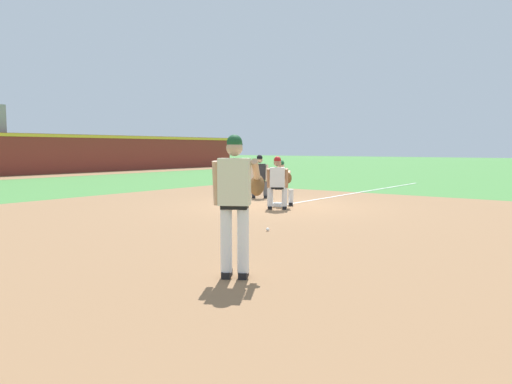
% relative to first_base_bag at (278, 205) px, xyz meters
% --- Properties ---
extents(ground_plane, '(160.00, 160.00, 0.00)m').
position_rel_first_base_bag_xyz_m(ground_plane, '(0.00, 0.00, -0.04)').
color(ground_plane, '#47843D').
extents(infield_dirt_patch, '(18.00, 18.00, 0.01)m').
position_rel_first_base_bag_xyz_m(infield_dirt_patch, '(-3.51, -2.04, -0.04)').
color(infield_dirt_patch, '#936B47').
rests_on(infield_dirt_patch, ground).
extents(foul_line_stripe, '(11.79, 0.10, 0.00)m').
position_rel_first_base_bag_xyz_m(foul_line_stripe, '(5.89, 0.00, -0.04)').
color(foul_line_stripe, white).
rests_on(foul_line_stripe, ground).
extents(first_base_bag, '(0.38, 0.38, 0.09)m').
position_rel_first_base_bag_xyz_m(first_base_bag, '(0.00, 0.00, 0.00)').
color(first_base_bag, white).
rests_on(first_base_bag, ground).
extents(baseball, '(0.07, 0.07, 0.07)m').
position_rel_first_base_bag_xyz_m(baseball, '(-3.77, -2.30, -0.01)').
color(baseball, white).
rests_on(baseball, ground).
extents(pitcher, '(0.84, 0.58, 1.86)m').
position_rel_first_base_bag_xyz_m(pitcher, '(-6.97, -4.07, 1.01)').
color(pitcher, black).
rests_on(pitcher, ground).
extents(first_baseman, '(0.82, 1.02, 1.34)m').
position_rel_first_base_bag_xyz_m(first_baseman, '(0.15, -0.01, 0.69)').
color(first_baseman, black).
rests_on(first_baseman, ground).
extents(baserunner, '(0.63, 0.68, 1.46)m').
position_rel_first_base_bag_xyz_m(baserunner, '(-0.65, -0.41, 0.75)').
color(baserunner, black).
rests_on(baserunner, ground).
extents(umpire, '(0.64, 0.68, 1.46)m').
position_rel_first_base_bag_xyz_m(umpire, '(1.56, 1.81, 0.75)').
color(umpire, black).
rests_on(umpire, ground).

